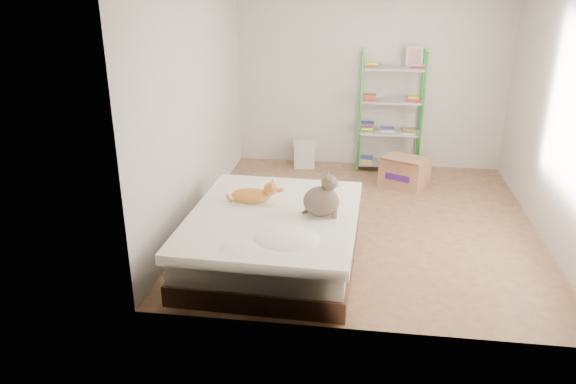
% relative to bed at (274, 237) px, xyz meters
% --- Properties ---
extents(room, '(3.81, 4.21, 2.61)m').
position_rel_bed_xyz_m(room, '(0.88, 1.05, 1.04)').
color(room, tan).
rests_on(room, ground).
extents(bed, '(1.66, 2.05, 0.51)m').
position_rel_bed_xyz_m(bed, '(0.00, 0.00, 0.00)').
color(bed, brown).
rests_on(bed, ground).
extents(orange_cat, '(0.47, 0.25, 0.19)m').
position_rel_bed_xyz_m(orange_cat, '(-0.27, 0.24, 0.35)').
color(orange_cat, gold).
rests_on(orange_cat, bed).
extents(grey_cat, '(0.37, 0.31, 0.42)m').
position_rel_bed_xyz_m(grey_cat, '(0.46, 0.02, 0.46)').
color(grey_cat, '#8C6F5E').
rests_on(grey_cat, bed).
extents(shelf_unit, '(0.88, 0.36, 1.74)m').
position_rel_bed_xyz_m(shelf_unit, '(1.19, 2.93, 0.53)').
color(shelf_unit, green).
rests_on(shelf_unit, ground).
extents(cardboard_box, '(0.70, 0.73, 0.45)m').
position_rel_bed_xyz_m(cardboard_box, '(1.39, 2.27, -0.06)').
color(cardboard_box, '#AF7C5B').
rests_on(cardboard_box, ground).
extents(white_bin, '(0.36, 0.33, 0.37)m').
position_rel_bed_xyz_m(white_bin, '(-0.02, 2.90, -0.07)').
color(white_bin, silver).
rests_on(white_bin, ground).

